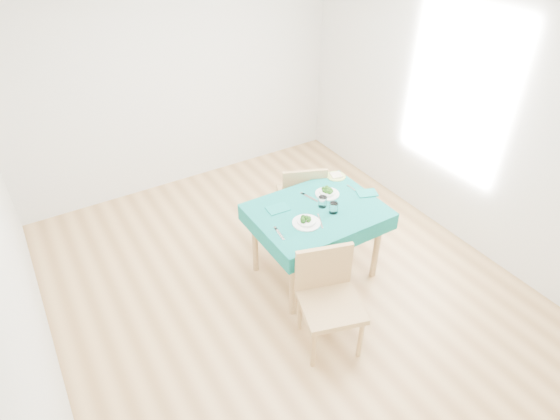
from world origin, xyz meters
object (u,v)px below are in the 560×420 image
chair_far (301,185)px  side_plate (336,176)px  table (316,242)px  chair_near (332,292)px  bowl_far (327,191)px  bowl_near (306,220)px

chair_far → side_plate: bearing=145.9°
table → chair_far: (0.27, 0.67, 0.18)m
chair_near → bowl_far: chair_near is taller
chair_near → chair_far: 1.57m
table → chair_far: chair_far is taller
table → side_plate: side_plate is taller
table → chair_far: 0.75m
bowl_near → bowl_far: bowl_near is taller
chair_far → bowl_far: chair_far is taller
chair_near → side_plate: (0.86, 1.11, 0.18)m
bowl_far → side_plate: bearing=38.7°
bowl_near → bowl_far: 0.50m
bowl_far → side_plate: size_ratio=1.20×
chair_far → bowl_far: bearing=106.6°
bowl_near → bowl_far: bearing=32.8°
bowl_near → table: bearing=30.9°
chair_near → side_plate: size_ratio=6.21×
chair_near → bowl_far: 1.10m
table → bowl_near: bearing=-149.1°
bowl_far → side_plate: (0.26, 0.21, -0.03)m
table → chair_near: (-0.38, -0.76, 0.21)m
table → bowl_near: (-0.20, -0.12, 0.42)m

